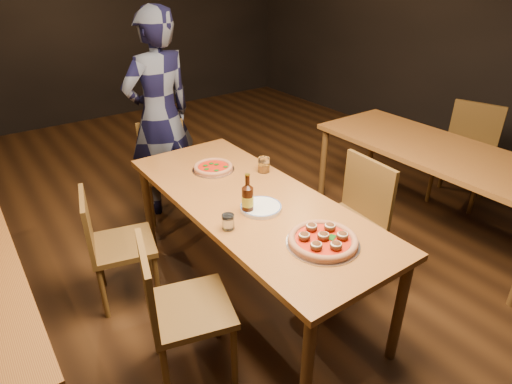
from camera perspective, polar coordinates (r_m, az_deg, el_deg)
ground at (r=3.12m, az=-0.55°, el=-13.04°), size 9.00×9.00×0.00m
room_shell at (r=2.35m, az=-0.77°, el=23.36°), size 9.00×9.00×9.00m
table_main at (r=2.72m, az=-0.61°, el=-2.23°), size 0.80×2.00×0.75m
table_right at (r=3.76m, az=23.12°, el=4.35°), size 0.80×2.00×0.75m
chair_main_nw at (r=2.36m, az=-8.78°, el=-14.99°), size 0.52×0.52×0.91m
chair_main_sw at (r=2.96m, az=-17.36°, el=-6.62°), size 0.48×0.48×0.85m
chair_main_e at (r=2.99m, az=11.45°, el=-4.27°), size 0.47×0.47×0.95m
chair_end at (r=3.86m, az=-11.83°, el=2.76°), size 0.51×0.51×0.87m
chair_nbr_right at (r=4.45m, az=26.01°, el=4.55°), size 0.56×0.56×0.96m
pizza_meatball at (r=2.28m, az=8.92°, el=-6.31°), size 0.39×0.39×0.07m
pizza_margherita at (r=3.07m, az=-5.72°, el=3.28°), size 0.30×0.30×0.04m
plate_stack at (r=2.56m, az=0.66°, el=-2.08°), size 0.25×0.25×0.02m
beer_bottle at (r=2.49m, az=-1.12°, el=-1.03°), size 0.07×0.07×0.25m
water_glass at (r=2.37m, az=-3.74°, el=-3.99°), size 0.07×0.07×0.09m
amber_glass at (r=3.01m, az=1.05°, el=3.65°), size 0.08×0.08×0.10m
diner at (r=3.83m, az=-12.68°, el=9.88°), size 0.71×0.52×1.79m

